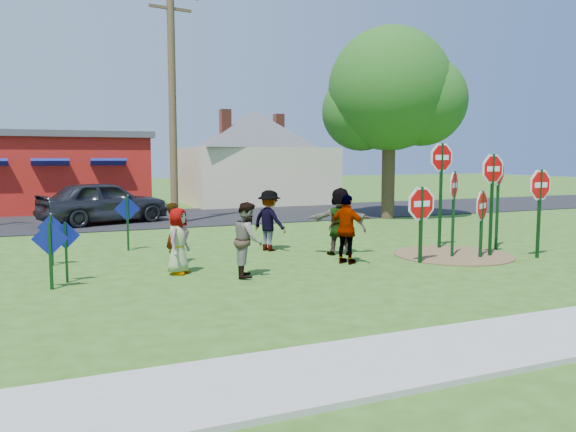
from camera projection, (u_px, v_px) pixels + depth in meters
The scene contains 26 objects.
ground at pixel (288, 261), 14.49m from camera, with size 120.00×120.00×0.00m, color #2F5016.
sidewalk at pixel (487, 345), 7.90m from camera, with size 22.00×1.80×0.08m, color #9E9E99.
road at pixel (187, 217), 25.01m from camera, with size 120.00×7.50×0.04m, color black.
dirt_patch at pixel (453, 255), 15.33m from camera, with size 3.20×3.20×0.03m, color brown.
red_building at pixel (50, 171), 28.60m from camera, with size 9.40×7.69×3.90m.
cream_house at pixel (254, 153), 32.79m from camera, with size 9.40×9.40×6.50m.
stop_sign_a at pixel (421, 209), 14.10m from camera, with size 1.17×0.14×2.10m.
stop_sign_b at pixel (441, 168), 16.23m from camera, with size 1.13×0.13×3.23m.
stop_sign_c at pixel (492, 181), 14.96m from camera, with size 1.08×0.14×2.91m.
stop_sign_d at pixel (498, 180), 16.14m from camera, with size 0.99×0.49×2.80m.
stop_sign_e at pixel (482, 210), 14.77m from camera, with size 0.97×0.55×1.95m.
stop_sign_f at pixel (540, 192), 14.77m from camera, with size 1.12×0.14×2.51m.
stop_sign_g at pixel (454, 194), 14.84m from camera, with size 0.83×0.63×2.45m.
blue_diamond_a at pixel (50, 247), 11.30m from camera, with size 0.70×0.18×1.40m.
blue_diamond_b at pixel (66, 245), 11.92m from camera, with size 0.59×0.13×1.32m.
blue_diamond_c at pixel (51, 234), 13.81m from camera, with size 0.62×0.18×1.28m.
blue_diamond_d at pixel (127, 217), 16.03m from camera, with size 0.72×0.07×1.57m.
person_a at pixel (178, 241), 12.83m from camera, with size 0.75×0.49×1.53m, color #435497.
person_b at pixel (174, 233), 14.04m from camera, with size 0.56×0.37×1.54m, color #2A746A.
person_c at pixel (248, 239), 12.53m from camera, with size 0.82×0.64×1.68m, color brown.
person_d at pixel (269, 221), 16.03m from camera, with size 1.12×0.65×1.74m, color #313137.
person_e at pixel (347, 229), 14.04m from camera, with size 1.02×0.43×1.75m, color #52335E.
person_f at pixel (340, 221), 15.37m from camera, with size 1.72×0.55×1.86m, color #24592E.
suv at pixel (104, 202), 22.41m from camera, with size 2.02×5.03×1.71m, color #323237.
utility_pole at pixel (172, 97), 21.96m from camera, with size 2.33×0.50×9.55m.
leafy_tree at pixel (392, 96), 24.11m from camera, with size 5.79×5.28×8.23m.
Camera 1 is at (-5.59, -13.15, 2.67)m, focal length 35.00 mm.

